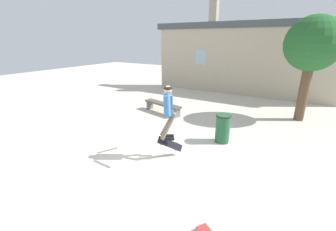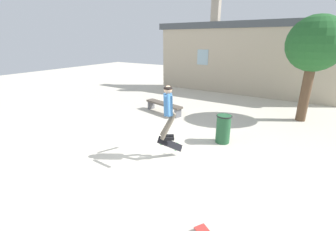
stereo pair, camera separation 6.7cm
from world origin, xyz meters
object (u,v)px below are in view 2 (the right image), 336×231
skateboard_flipping (170,144)px  skater (168,108)px  park_bench (164,105)px  trash_bin (223,128)px  tree_right (315,45)px

skateboard_flipping → skater: bearing=171.7°
park_bench → trash_bin: (3.21, -1.53, 0.14)m
park_bench → skateboard_flipping: (2.31, -3.23, 0.07)m
trash_bin → tree_right: bearing=61.2°
tree_right → trash_bin: bearing=-118.8°
park_bench → skater: 4.13m
skater → tree_right: bearing=27.4°
tree_right → park_bench: 6.15m
park_bench → skater: skater is taller
tree_right → trash_bin: tree_right is taller
tree_right → skateboard_flipping: (-2.89, -5.32, -2.49)m
tree_right → skater: size_ratio=2.75×
skater → skateboard_flipping: (0.04, 0.04, -1.04)m
park_bench → trash_bin: size_ratio=2.22×
park_bench → skateboard_flipping: bearing=-40.7°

